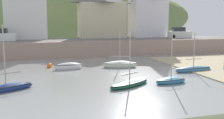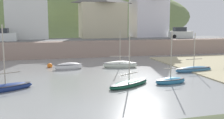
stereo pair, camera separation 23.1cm
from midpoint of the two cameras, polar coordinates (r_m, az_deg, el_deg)
name	(u,v)px [view 2 (the right image)]	position (r m, az deg, el deg)	size (l,w,h in m)	color
quay_seawall	(109,47)	(42.18, -0.45, 2.70)	(48.00, 9.40, 2.40)	tan
hillside_backdrop	(59,17)	(78.56, -11.16, 9.00)	(80.00, 44.00, 19.02)	olive
waterfront_building_left	(27,5)	(48.51, -17.69, 11.08)	(7.08, 5.85, 11.32)	silver
waterfront_building_centre	(102,15)	(49.63, -1.96, 9.44)	(8.42, 5.72, 8.01)	beige
waterfront_building_right	(149,11)	(52.46, 8.01, 10.21)	(6.70, 5.40, 9.63)	white
rowboat_small_beached	(6,88)	(22.55, -21.61, -5.63)	(4.40, 2.95, 5.34)	navy
sailboat_nearest_shore	(129,83)	(22.60, 3.98, -5.14)	(4.61, 3.50, 4.48)	#16523A
sailboat_tall_mast	(120,65)	(31.40, 1.93, -1.14)	(4.24, 2.04, 4.57)	silver
dinghy_open_wooden	(194,69)	(30.17, 17.32, -2.02)	(4.58, 1.41, 4.36)	teal
motorboat_with_cabin	(170,80)	(24.04, 12.72, -4.42)	(3.08, 1.52, 4.81)	teal
fishing_boat_green	(68,67)	(30.61, -9.14, -1.52)	(3.34, 1.28, 0.98)	white
parked_car_near_slipway	(2,36)	(44.32, -22.32, 4.75)	(4.19, 1.94, 1.95)	silver
parked_car_by_wall	(180,33)	(50.38, 14.61, 5.45)	(4.27, 2.16, 1.95)	silver
mooring_buoy	(50,66)	(32.32, -13.02, -1.31)	(0.62, 0.62, 0.62)	orange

